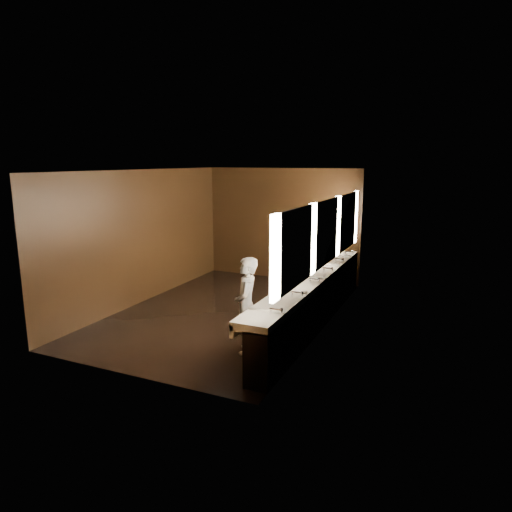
{
  "coord_description": "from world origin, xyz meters",
  "views": [
    {
      "loc": [
        4.09,
        -7.72,
        2.98
      ],
      "look_at": [
        0.63,
        0.0,
        1.21
      ],
      "focal_mm": 32.0,
      "sensor_mm": 36.0,
      "label": 1
    }
  ],
  "objects": [
    {
      "name": "person",
      "position": [
        1.16,
        -1.57,
        0.77
      ],
      "size": [
        0.54,
        0.65,
        1.53
      ],
      "primitive_type": "imported",
      "rotation": [
        0.0,
        0.0,
        -1.21
      ],
      "color": "#819CC1",
      "rests_on": "floor"
    },
    {
      "name": "wall_left",
      "position": [
        -2.0,
        0.0,
        1.4
      ],
      "size": [
        0.02,
        6.0,
        2.8
      ],
      "primitive_type": "cube",
      "color": "black",
      "rests_on": "floor"
    },
    {
      "name": "mirror_band",
      "position": [
        1.98,
        -0.0,
        1.75
      ],
      "size": [
        0.06,
        5.03,
        1.15
      ],
      "color": "#FFE7C6",
      "rests_on": "wall_right"
    },
    {
      "name": "wall_back",
      "position": [
        0.0,
        3.0,
        1.4
      ],
      "size": [
        4.0,
        0.02,
        2.8
      ],
      "primitive_type": "cube",
      "color": "black",
      "rests_on": "floor"
    },
    {
      "name": "trash_bin",
      "position": [
        1.58,
        -0.6,
        0.3
      ],
      "size": [
        0.45,
        0.45,
        0.6
      ],
      "primitive_type": "cylinder",
      "rotation": [
        0.0,
        0.0,
        0.17
      ],
      "color": "black",
      "rests_on": "floor"
    },
    {
      "name": "sink_counter",
      "position": [
        1.79,
        0.0,
        0.5
      ],
      "size": [
        0.55,
        5.4,
        1.01
      ],
      "color": "black",
      "rests_on": "floor"
    },
    {
      "name": "ceiling",
      "position": [
        0.0,
        0.0,
        2.8
      ],
      "size": [
        4.0,
        6.0,
        0.02
      ],
      "primitive_type": "cube",
      "color": "#2D2D2B",
      "rests_on": "wall_back"
    },
    {
      "name": "floor",
      "position": [
        0.0,
        0.0,
        0.0
      ],
      "size": [
        6.0,
        6.0,
        0.0
      ],
      "primitive_type": "plane",
      "color": "black",
      "rests_on": "ground"
    },
    {
      "name": "wall_front",
      "position": [
        0.0,
        -3.0,
        1.4
      ],
      "size": [
        4.0,
        0.02,
        2.8
      ],
      "primitive_type": "cube",
      "color": "black",
      "rests_on": "floor"
    },
    {
      "name": "wall_right",
      "position": [
        2.0,
        0.0,
        1.4
      ],
      "size": [
        0.02,
        6.0,
        2.8
      ],
      "primitive_type": "cube",
      "color": "black",
      "rests_on": "floor"
    }
  ]
}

